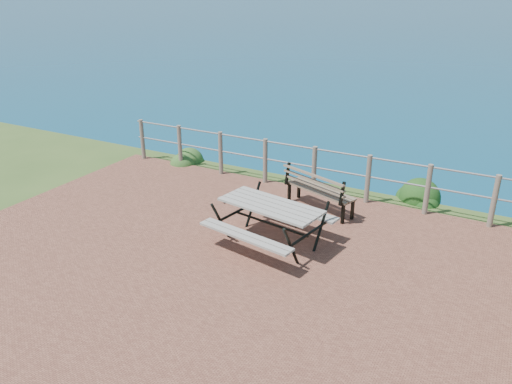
{
  "coord_description": "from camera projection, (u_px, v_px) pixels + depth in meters",
  "views": [
    {
      "loc": [
        3.58,
        -5.82,
        4.11
      ],
      "look_at": [
        -0.23,
        1.22,
        0.75
      ],
      "focal_mm": 35.0,
      "sensor_mm": 36.0,
      "label": 1
    }
  ],
  "objects": [
    {
      "name": "shrub_lip_west",
      "position": [
        190.0,
        162.0,
        12.37
      ],
      "size": [
        0.74,
        0.74,
        0.46
      ],
      "primitive_type": "ellipsoid",
      "color": "#25531F",
      "rests_on": "ground"
    },
    {
      "name": "shrub_lip_east",
      "position": [
        418.0,
        197.0,
        10.36
      ],
      "size": [
        0.87,
        0.87,
        0.65
      ],
      "primitive_type": "ellipsoid",
      "color": "#1F4314",
      "rests_on": "ground"
    },
    {
      "name": "park_bench",
      "position": [
        320.0,
        184.0,
        9.54
      ],
      "size": [
        1.53,
        0.85,
        0.84
      ],
      "rotation": [
        0.0,
        0.0,
        -0.35
      ],
      "color": "brown",
      "rests_on": "ground"
    },
    {
      "name": "picnic_table",
      "position": [
        270.0,
        220.0,
        8.31
      ],
      "size": [
        1.83,
        1.49,
        0.73
      ],
      "rotation": [
        0.0,
        0.0,
        -0.17
      ],
      "color": "gray",
      "rests_on": "ground"
    },
    {
      "name": "safety_railing",
      "position": [
        314.0,
        167.0,
        10.38
      ],
      "size": [
        9.4,
        0.1,
        1.0
      ],
      "color": "#6B5B4C",
      "rests_on": "ground"
    },
    {
      "name": "ground",
      "position": [
        232.0,
        265.0,
        7.88
      ],
      "size": [
        10.0,
        7.0,
        0.12
      ],
      "primitive_type": "cube",
      "color": "brown",
      "rests_on": "ground"
    }
  ]
}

